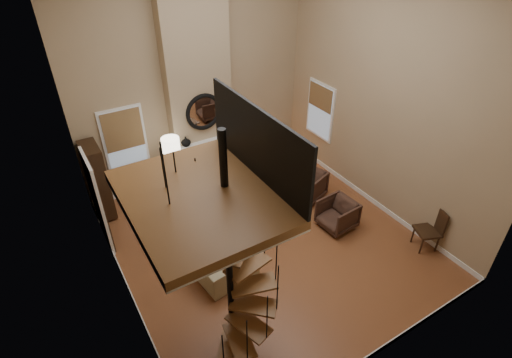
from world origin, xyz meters
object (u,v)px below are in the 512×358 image
sofa (198,235)px  accent_lamp (252,157)px  armchair_near (308,184)px  floor_lamp (171,150)px  hutch (98,181)px  armchair_far (339,213)px  coffee_table (265,219)px  side_chair (432,228)px

sofa → accent_lamp: size_ratio=5.39×
armchair_near → floor_lamp: (-2.85, 1.59, 1.06)m
hutch → armchair_far: 5.54m
coffee_table → side_chair: 3.55m
armchair_far → side_chair: 1.94m
coffee_table → accent_lamp: size_ratio=2.68×
sofa → floor_lamp: bearing=-15.6°
hutch → floor_lamp: hutch is taller
hutch → sofa: bearing=-58.3°
sofa → coffee_table: sofa is taller
floor_lamp → accent_lamp: floor_lamp is taller
armchair_far → coffee_table: size_ratio=0.56×
armchair_far → accent_lamp: size_ratio=1.49×
hutch → sofa: 2.73m
side_chair → floor_lamp: bearing=131.8°
sofa → floor_lamp: floor_lamp is taller
floor_lamp → hutch: bearing=168.6°
hutch → armchair_far: hutch is taller
floor_lamp → sofa: bearing=-98.6°
armchair_near → side_chair: 3.03m
sofa → armchair_far: (3.05, -0.95, -0.04)m
side_chair → sofa: bearing=149.7°
armchair_near → floor_lamp: 3.43m
accent_lamp → armchair_near: bearing=-78.1°
hutch → side_chair: (5.64, -4.76, -0.42)m
armchair_near → accent_lamp: armchair_near is taller
side_chair → armchair_near: bearing=111.2°
accent_lamp → hutch: bearing=-179.1°
hutch → sofa: (1.41, -2.28, -0.55)m
sofa → accent_lamp: bearing=-56.2°
armchair_far → floor_lamp: 4.13m
floor_lamp → side_chair: bearing=-48.2°
side_chair → coffee_table: bearing=139.4°
armchair_far → accent_lamp: 3.32m
sofa → side_chair: 4.91m
armchair_far → side_chair: size_ratio=0.77×
hutch → side_chair: 7.39m
accent_lamp → side_chair: side_chair is taller
armchair_far → accent_lamp: (-0.33, 3.30, -0.10)m
hutch → side_chair: size_ratio=1.82×
sofa → armchair_far: size_ratio=3.62×
hutch → coffee_table: size_ratio=1.32×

